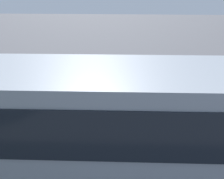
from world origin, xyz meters
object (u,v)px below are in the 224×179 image
object	(u,v)px
tour_bus	(120,136)
spectator_right	(95,106)
spectator_centre	(125,111)
spectator_far_left	(194,115)
spectator_far_right	(64,105)
traffic_cone	(140,97)
stunt_motorcycle	(87,73)
spectator_left	(159,113)

from	to	relation	value
tour_bus	spectator_right	xyz separation A→B (m)	(0.94, -2.87, -0.62)
tour_bus	spectator_right	bearing A→B (deg)	-71.89
spectator_centre	spectator_right	bearing A→B (deg)	-11.41
spectator_far_left	spectator_far_right	bearing A→B (deg)	-4.76
spectator_centre	traffic_cone	xyz separation A→B (m)	(-0.63, -2.83, -0.68)
spectator_far_left	spectator_centre	bearing A→B (deg)	-5.39
stunt_motorcycle	tour_bus	bearing A→B (deg)	105.04
spectator_right	spectator_left	bearing A→B (deg)	170.16
stunt_motorcycle	traffic_cone	size ratio (longest dim) A/B	3.12
spectator_left	spectator_far_right	size ratio (longest dim) A/B	0.94
spectator_far_right	stunt_motorcycle	world-z (taller)	spectator_far_right
spectator_far_left	spectator_right	size ratio (longest dim) A/B	1.00
spectator_far_left	spectator_right	distance (m)	3.26
spectator_right	spectator_far_right	bearing A→B (deg)	3.08
spectator_right	stunt_motorcycle	world-z (taller)	stunt_motorcycle
spectator_left	spectator_centre	size ratio (longest dim) A/B	1.02
spectator_far_left	spectator_far_right	xyz separation A→B (m)	(4.29, -0.36, 0.07)
spectator_far_right	traffic_cone	distance (m)	3.88
spectator_far_right	traffic_cone	size ratio (longest dim) A/B	2.89
spectator_centre	spectator_far_right	size ratio (longest dim) A/B	0.91
tour_bus	stunt_motorcycle	xyz separation A→B (m)	(1.74, -6.48, -0.63)
spectator_far_right	stunt_motorcycle	distance (m)	3.68
spectator_far_left	spectator_centre	world-z (taller)	spectator_far_left
traffic_cone	spectator_far_right	bearing A→B (deg)	44.81
stunt_motorcycle	traffic_cone	bearing A→B (deg)	158.05
tour_bus	spectator_far_left	xyz separation A→B (m)	(-2.29, -2.46, -0.62)
spectator_left	traffic_cone	bearing A→B (deg)	-80.78
spectator_far_right	stunt_motorcycle	size ratio (longest dim) A/B	0.93
traffic_cone	spectator_right	bearing A→B (deg)	57.94
spectator_far_left	stunt_motorcycle	distance (m)	5.70
spectator_centre	spectator_far_left	bearing A→B (deg)	174.61
spectator_centre	spectator_right	size ratio (longest dim) A/B	0.96
spectator_far_left	tour_bus	bearing A→B (deg)	47.00
tour_bus	spectator_left	bearing A→B (deg)	-115.44
spectator_centre	spectator_left	bearing A→B (deg)	171.60
spectator_left	spectator_far_right	distance (m)	3.20
spectator_right	traffic_cone	bearing A→B (deg)	-122.06
spectator_far_left	stunt_motorcycle	xyz separation A→B (m)	(4.03, -4.02, -0.01)
spectator_far_left	spectator_left	distance (m)	1.10
spectator_far_left	traffic_cone	xyz separation A→B (m)	(1.59, -3.04, -0.72)
spectator_centre	traffic_cone	distance (m)	2.98
traffic_cone	tour_bus	bearing A→B (deg)	82.70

